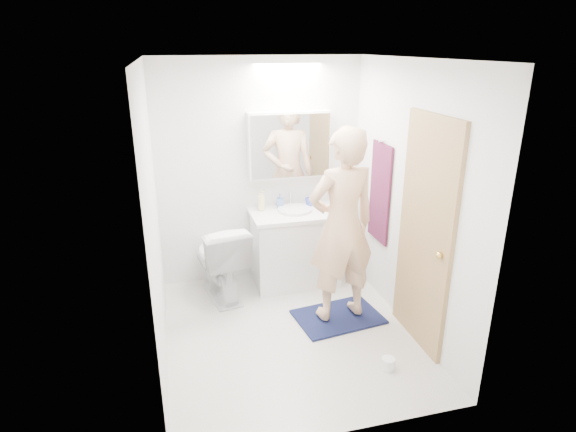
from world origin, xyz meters
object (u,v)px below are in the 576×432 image
object	(u,v)px
medicine_cabinet	(289,145)
toilet	(219,260)
toilet_paper_roll	(388,364)
soap_bottle_a	(261,200)
vanity_cabinet	(295,249)
toothbrush_cup	(309,202)
soap_bottle_b	(280,201)
person	(342,226)

from	to	relation	value
medicine_cabinet	toilet	distance (m)	1.40
medicine_cabinet	toilet_paper_roll	xyz separation A→B (m)	(0.35, -1.88, -1.45)
soap_bottle_a	vanity_cabinet	bearing A→B (deg)	-23.89
toilet_paper_roll	vanity_cabinet	bearing A→B (deg)	101.26
vanity_cabinet	toilet_paper_roll	world-z (taller)	vanity_cabinet
vanity_cabinet	medicine_cabinet	size ratio (longest dim) A/B	1.02
soap_bottle_a	toothbrush_cup	distance (m)	0.54
soap_bottle_b	person	bearing A→B (deg)	-72.22
soap_bottle_b	toothbrush_cup	xyz separation A→B (m)	(0.33, -0.02, -0.03)
person	toilet_paper_roll	distance (m)	1.23
vanity_cabinet	person	bearing A→B (deg)	-76.49
toothbrush_cup	toilet_paper_roll	bearing A→B (deg)	-85.86
person	toilet_paper_roll	size ratio (longest dim) A/B	16.49
person	soap_bottle_b	size ratio (longest dim) A/B	11.57
toilet	soap_bottle_a	xyz separation A→B (m)	(0.50, 0.27, 0.52)
medicine_cabinet	toothbrush_cup	size ratio (longest dim) A/B	9.13
soap_bottle_a	toilet_paper_roll	distance (m)	2.13
soap_bottle_b	toilet_paper_roll	size ratio (longest dim) A/B	1.43
soap_bottle_b	medicine_cabinet	bearing A→B (deg)	15.27
toothbrush_cup	medicine_cabinet	bearing A→B (deg)	166.96
toothbrush_cup	toilet_paper_roll	world-z (taller)	toothbrush_cup
person	toilet_paper_roll	bearing A→B (deg)	91.17
soap_bottle_a	soap_bottle_b	size ratio (longest dim) A/B	1.39
vanity_cabinet	soap_bottle_a	distance (m)	0.65
vanity_cabinet	soap_bottle_a	size ratio (longest dim) A/B	4.13
toilet	soap_bottle_b	xyz separation A→B (m)	(0.72, 0.30, 0.49)
vanity_cabinet	toilet	size ratio (longest dim) A/B	1.10
toothbrush_cup	person	bearing A→B (deg)	-89.82
medicine_cabinet	toilet	bearing A→B (deg)	-158.51
soap_bottle_b	toilet_paper_roll	world-z (taller)	soap_bottle_b
medicine_cabinet	toilet_paper_roll	distance (m)	2.40
vanity_cabinet	soap_bottle_b	distance (m)	0.55
person	soap_bottle_a	world-z (taller)	person
medicine_cabinet	toothbrush_cup	xyz separation A→B (m)	(0.22, -0.05, -0.64)
toothbrush_cup	vanity_cabinet	bearing A→B (deg)	-141.33
toilet	toothbrush_cup	size ratio (longest dim) A/B	8.52
soap_bottle_b	toothbrush_cup	distance (m)	0.33
person	soap_bottle_b	distance (m)	1.08
medicine_cabinet	vanity_cabinet	bearing A→B (deg)	-85.68
vanity_cabinet	soap_bottle_b	world-z (taller)	soap_bottle_b
soap_bottle_a	toothbrush_cup	bearing A→B (deg)	1.06
soap_bottle_a	toilet_paper_roll	world-z (taller)	soap_bottle_a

